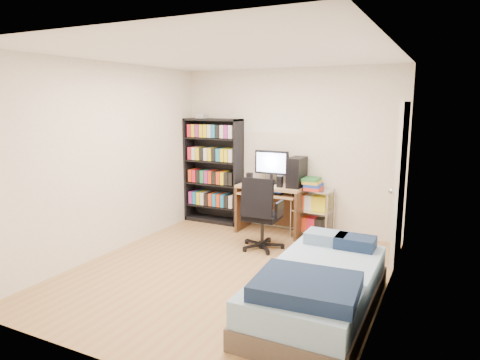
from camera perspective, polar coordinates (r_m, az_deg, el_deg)
The scene contains 7 objects.
room at distance 4.86m, azimuth -1.66°, elevation 1.57°, with size 3.58×4.08×2.58m.
media_shelf at distance 7.11m, azimuth -3.57°, elevation 1.40°, with size 0.97×0.32×1.80m.
computer_desk at distance 6.54m, azimuth 5.21°, elevation -1.26°, with size 1.00×0.58×1.26m.
office_chair at distance 5.86m, azimuth 2.84°, elevation -6.19°, with size 0.63×0.63×1.01m.
wire_cart at distance 6.40m, azimuth 9.70°, elevation -2.48°, with size 0.57×0.42×0.90m.
bed at distance 4.24m, azimuth 10.39°, elevation -14.12°, with size 0.99×1.97×0.56m.
door at distance 5.70m, azimuth 20.58°, elevation -0.34°, with size 0.12×0.80×2.00m.
Camera 1 is at (2.27, -4.24, 1.99)m, focal length 32.00 mm.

